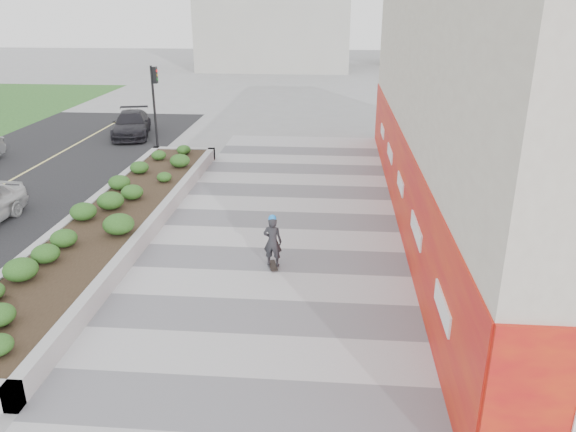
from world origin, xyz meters
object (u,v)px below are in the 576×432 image
at_px(traffic_signal_near, 155,95).
at_px(planter, 116,217).
at_px(car_dark, 131,124).
at_px(skateboarder, 273,241).

bearing_deg(traffic_signal_near, planter, -80.65).
bearing_deg(planter, car_dark, 107.20).
height_order(traffic_signal_near, skateboarder, traffic_signal_near).
xyz_separation_m(skateboarder, car_dark, (-9.69, 15.89, -0.14)).
relative_size(skateboarder, car_dark, 0.35).
xyz_separation_m(traffic_signal_near, car_dark, (-2.41, 2.88, -2.08)).
relative_size(planter, skateboarder, 11.09).
distance_m(planter, skateboarder, 6.11).
bearing_deg(traffic_signal_near, skateboarder, -60.77).
height_order(planter, car_dark, car_dark).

